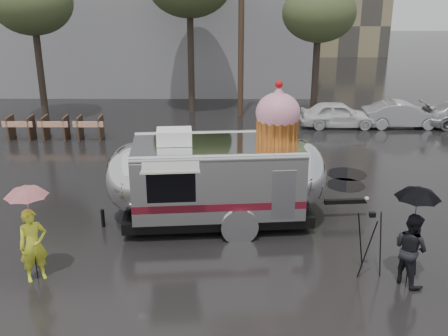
{
  "coord_description": "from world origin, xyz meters",
  "views": [
    {
      "loc": [
        1.84,
        -11.76,
        6.55
      ],
      "look_at": [
        1.75,
        1.76,
        1.65
      ],
      "focal_mm": 42.0,
      "sensor_mm": 36.0,
      "label": 1
    }
  ],
  "objects_px": {
    "person_left": "(33,245)",
    "tripod": "(370,237)",
    "airstream_trailer": "(220,175)",
    "person_right": "(411,249)"
  },
  "relations": [
    {
      "from": "airstream_trailer",
      "to": "tripod",
      "type": "relative_size",
      "value": 4.83
    },
    {
      "from": "person_left",
      "to": "tripod",
      "type": "height_order",
      "value": "person_left"
    },
    {
      "from": "person_left",
      "to": "tripod",
      "type": "distance_m",
      "value": 7.69
    },
    {
      "from": "tripod",
      "to": "person_right",
      "type": "bearing_deg",
      "value": -31.06
    },
    {
      "from": "person_left",
      "to": "tripod",
      "type": "relative_size",
      "value": 1.1
    },
    {
      "from": "tripod",
      "to": "airstream_trailer",
      "type": "bearing_deg",
      "value": 136.58
    },
    {
      "from": "person_left",
      "to": "person_right",
      "type": "height_order",
      "value": "person_left"
    },
    {
      "from": "person_left",
      "to": "tripod",
      "type": "xyz_separation_m",
      "value": [
        7.68,
        0.29,
        0.08
      ]
    },
    {
      "from": "person_left",
      "to": "tripod",
      "type": "bearing_deg",
      "value": -30.96
    },
    {
      "from": "airstream_trailer",
      "to": "person_left",
      "type": "distance_m",
      "value": 5.2
    }
  ]
}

